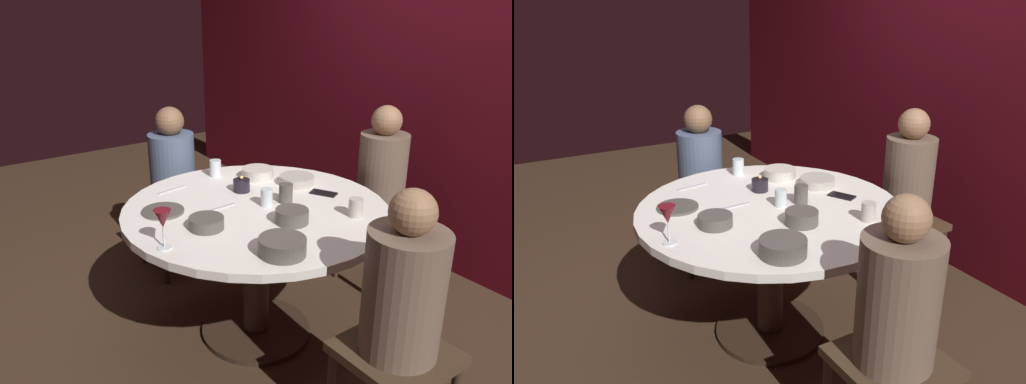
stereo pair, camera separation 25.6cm
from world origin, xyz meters
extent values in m
plane|color=#382619|center=(0.00, 0.00, 0.00)|extent=(8.00, 8.00, 0.00)
cube|color=maroon|center=(0.00, 1.51, 1.30)|extent=(6.00, 0.10, 2.60)
cylinder|color=silver|center=(0.00, 0.00, 0.73)|extent=(1.35, 1.35, 0.04)
cylinder|color=#332319|center=(0.00, 0.00, 0.36)|extent=(0.14, 0.14, 0.71)
cylinder|color=#2D2116|center=(0.00, 0.00, 0.01)|extent=(0.60, 0.60, 0.03)
cube|color=#3F2D1E|center=(-0.92, 0.00, 0.45)|extent=(0.40, 0.40, 0.04)
cylinder|color=#475670|center=(-0.92, 0.00, 0.70)|extent=(0.29, 0.29, 0.47)
sphere|color=brown|center=(-0.92, 0.00, 1.02)|extent=(0.18, 0.18, 0.18)
cylinder|color=#332319|center=(-1.09, -0.17, 0.21)|extent=(0.04, 0.04, 0.43)
cylinder|color=#332319|center=(-0.75, -0.17, 0.21)|extent=(0.04, 0.04, 0.43)
cylinder|color=#332319|center=(-1.09, 0.17, 0.21)|extent=(0.04, 0.04, 0.43)
cylinder|color=#332319|center=(-0.75, 0.17, 0.21)|extent=(0.04, 0.04, 0.43)
cube|color=#3F2D1E|center=(0.00, 0.95, 0.45)|extent=(0.40, 0.40, 0.04)
cylinder|color=brown|center=(0.00, 0.95, 0.73)|extent=(0.29, 0.29, 0.52)
sphere|color=#8C6647|center=(0.00, 0.95, 1.07)|extent=(0.18, 0.18, 0.18)
cylinder|color=#332319|center=(-0.17, 1.12, 0.21)|extent=(0.04, 0.04, 0.43)
cylinder|color=#332319|center=(-0.17, 0.78, 0.21)|extent=(0.04, 0.04, 0.43)
cylinder|color=#332319|center=(0.17, 1.12, 0.21)|extent=(0.04, 0.04, 0.43)
cylinder|color=#332319|center=(0.17, 0.78, 0.21)|extent=(0.04, 0.04, 0.43)
cube|color=#3F2D1E|center=(0.93, 0.00, 0.45)|extent=(0.40, 0.40, 0.04)
cylinder|color=brown|center=(0.93, 0.00, 0.72)|extent=(0.30, 0.30, 0.50)
sphere|color=#8C6647|center=(0.93, 0.00, 1.05)|extent=(0.17, 0.17, 0.17)
cylinder|color=#332319|center=(0.76, 0.17, 0.21)|extent=(0.04, 0.04, 0.43)
cylinder|color=black|center=(-0.22, 0.06, 0.79)|extent=(0.09, 0.09, 0.07)
sphere|color=#F9D159|center=(-0.22, 0.06, 0.83)|extent=(0.02, 0.02, 0.02)
cylinder|color=silver|center=(0.14, -0.58, 0.76)|extent=(0.06, 0.06, 0.01)
cylinder|color=silver|center=(0.14, -0.58, 0.81)|extent=(0.01, 0.01, 0.09)
cone|color=maroon|center=(0.14, -0.58, 0.89)|extent=(0.08, 0.08, 0.08)
cylinder|color=#4C4742|center=(-0.21, -0.41, 0.76)|extent=(0.21, 0.21, 0.01)
cube|color=black|center=(0.07, 0.40, 0.76)|extent=(0.16, 0.12, 0.01)
cylinder|color=#4C4742|center=(0.07, -0.33, 0.78)|extent=(0.16, 0.16, 0.06)
cylinder|color=beige|center=(-0.35, 0.26, 0.78)|extent=(0.18, 0.18, 0.06)
cylinder|color=#4C4742|center=(0.47, -0.21, 0.79)|extent=(0.20, 0.20, 0.07)
cylinder|color=#4C4742|center=(0.25, 0.02, 0.79)|extent=(0.16, 0.16, 0.07)
cylinder|color=#B2ADA3|center=(-0.14, 0.38, 0.78)|extent=(0.20, 0.20, 0.05)
cylinder|color=#4C4742|center=(0.04, 0.16, 0.80)|extent=(0.07, 0.07, 0.10)
cylinder|color=silver|center=(-0.52, 0.08, 0.80)|extent=(0.07, 0.07, 0.10)
cylinder|color=silver|center=(0.02, 0.05, 0.80)|extent=(0.06, 0.06, 0.09)
cylinder|color=#B2ADA3|center=(0.38, 0.32, 0.80)|extent=(0.07, 0.07, 0.09)
cube|color=#B7B7BC|center=(-0.46, -0.24, 0.76)|extent=(0.04, 0.18, 0.01)
cube|color=#B7B7BC|center=(-0.09, -0.16, 0.76)|extent=(0.02, 0.18, 0.01)
camera|label=1|loc=(1.93, -1.40, 1.76)|focal=35.87mm
camera|label=2|loc=(2.07, -1.18, 1.76)|focal=35.87mm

